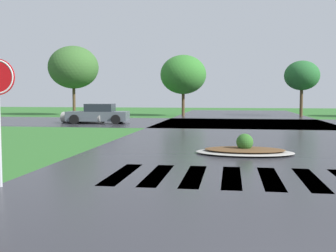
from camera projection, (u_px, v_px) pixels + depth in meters
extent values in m
cube|color=#2B2B30|center=(259.00, 154.00, 13.81)|extent=(11.86, 80.00, 0.01)
cube|color=#2B2B30|center=(244.00, 123.00, 28.89)|extent=(90.00, 10.68, 0.01)
cube|color=white|center=(122.00, 174.00, 10.29)|extent=(0.45, 2.86, 0.01)
cube|color=white|center=(157.00, 175.00, 10.16)|extent=(0.45, 2.86, 0.01)
cube|color=white|center=(194.00, 176.00, 10.02)|extent=(0.45, 2.86, 0.01)
cube|color=white|center=(232.00, 177.00, 9.89)|extent=(0.45, 2.86, 0.01)
cube|color=white|center=(270.00, 178.00, 9.75)|extent=(0.45, 2.86, 0.01)
cube|color=white|center=(310.00, 179.00, 9.62)|extent=(0.45, 2.86, 0.01)
ellipsoid|color=#9E9B93|center=(245.00, 152.00, 13.78)|extent=(3.24, 1.93, 0.12)
ellipsoid|color=brown|center=(245.00, 149.00, 13.77)|extent=(2.66, 1.58, 0.10)
sphere|color=#2D6023|center=(245.00, 142.00, 13.76)|extent=(0.56, 0.56, 0.56)
cube|color=#4C545B|center=(98.00, 116.00, 28.79)|extent=(4.29, 2.06, 0.65)
cube|color=#1E232B|center=(100.00, 108.00, 28.73)|extent=(2.01, 1.68, 0.53)
cylinder|color=black|center=(74.00, 119.00, 28.00)|extent=(0.66, 0.27, 0.64)
cylinder|color=black|center=(82.00, 118.00, 29.81)|extent=(0.66, 0.27, 0.64)
cylinder|color=black|center=(116.00, 120.00, 27.79)|extent=(0.66, 0.27, 0.64)
cylinder|color=black|center=(121.00, 118.00, 29.60)|extent=(0.66, 0.27, 0.64)
cylinder|color=#9E9B93|center=(72.00, 117.00, 29.18)|extent=(1.61, 1.11, 0.77)
cylinder|color=#9E9B93|center=(83.00, 118.00, 28.83)|extent=(1.61, 1.11, 0.77)
cylinder|color=#9E9B93|center=(93.00, 118.00, 28.48)|extent=(1.61, 1.11, 0.77)
cylinder|color=#4C3823|center=(74.00, 100.00, 39.84)|extent=(0.28, 0.28, 2.93)
ellipsoid|color=#36612B|center=(73.00, 67.00, 39.61)|extent=(4.77, 4.77, 4.05)
cylinder|color=#4C3823|center=(183.00, 103.00, 38.47)|extent=(0.28, 0.28, 2.36)
ellipsoid|color=#31732A|center=(183.00, 75.00, 38.27)|extent=(4.23, 4.23, 3.60)
cylinder|color=#4C3823|center=(301.00, 102.00, 37.84)|extent=(0.28, 0.28, 2.63)
ellipsoid|color=#255F2D|center=(302.00, 75.00, 37.66)|extent=(3.16, 3.16, 2.69)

